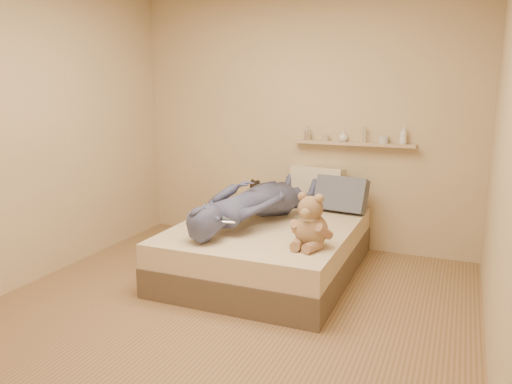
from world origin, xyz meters
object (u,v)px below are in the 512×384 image
at_px(person, 254,201).
at_px(wall_shelf, 353,144).
at_px(bed, 268,248).
at_px(game_console, 227,219).
at_px(pillow_grey, 341,195).
at_px(teddy_bear, 310,225).
at_px(pillow_cream, 317,187).
at_px(dark_plush, 256,194).

distance_m(person, wall_shelf, 1.23).
height_order(bed, game_console, game_console).
bearing_deg(person, wall_shelf, -113.58).
bearing_deg(game_console, pillow_grey, 61.22).
bearing_deg(wall_shelf, person, -126.69).
height_order(teddy_bear, person, teddy_bear).
relative_size(teddy_bear, pillow_cream, 0.79).
bearing_deg(person, game_console, 99.63).
relative_size(pillow_cream, wall_shelf, 0.46).
relative_size(pillow_grey, wall_shelf, 0.42).
bearing_deg(pillow_cream, game_console, -105.49).
bearing_deg(bed, person, -177.91).
distance_m(dark_plush, pillow_grey, 0.88).
bearing_deg(dark_plush, wall_shelf, 16.47).
bearing_deg(person, dark_plush, -55.28).
height_order(bed, pillow_cream, pillow_cream).
relative_size(teddy_bear, person, 0.26).
xyz_separation_m(teddy_bear, person, (-0.66, 0.47, 0.02)).
height_order(bed, person, person).
height_order(pillow_cream, person, pillow_cream).
bearing_deg(person, pillow_grey, -118.95).
height_order(bed, wall_shelf, wall_shelf).
height_order(bed, dark_plush, dark_plush).
bearing_deg(teddy_bear, pillow_grey, 91.75).
bearing_deg(teddy_bear, person, 144.47).
xyz_separation_m(pillow_cream, person, (-0.34, -0.83, -0.00)).
distance_m(teddy_bear, wall_shelf, 1.47).
xyz_separation_m(dark_plush, person, (0.25, -0.64, 0.08)).
relative_size(pillow_cream, pillow_grey, 1.10).
xyz_separation_m(game_console, pillow_grey, (0.66, 1.20, 0.01)).
distance_m(dark_plush, wall_shelf, 1.11).
height_order(teddy_bear, pillow_grey, teddy_bear).
relative_size(person, wall_shelf, 1.39).
distance_m(bed, pillow_grey, 0.94).
xyz_separation_m(bed, wall_shelf, (0.55, 0.91, 0.88)).
bearing_deg(wall_shelf, pillow_grey, -103.86).
relative_size(teddy_bear, wall_shelf, 0.36).
relative_size(game_console, dark_plush, 0.71).
bearing_deg(dark_plush, game_console, -78.97).
bearing_deg(wall_shelf, teddy_bear, -90.76).
bearing_deg(dark_plush, person, -68.39).
height_order(dark_plush, pillow_cream, pillow_cream).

